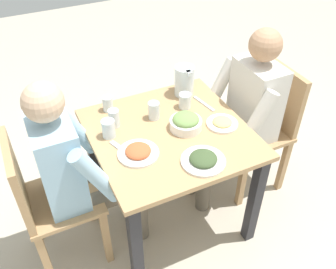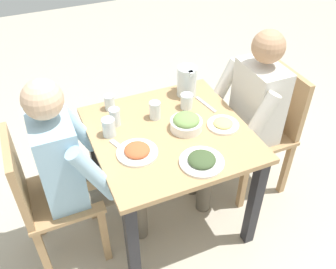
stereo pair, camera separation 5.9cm
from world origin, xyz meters
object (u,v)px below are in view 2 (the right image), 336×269
salad_bowl (186,123)px  plate_rice_curry (137,151)px  water_glass_far_left (109,127)px  water_glass_by_pitcher (187,101)px  water_pitcher (187,81)px  dining_table (170,149)px  water_glass_far_right (110,103)px  diner_near (244,114)px  plate_fries (223,124)px  plate_dolmas (202,160)px  water_glass_center (155,110)px  diner_far (78,164)px  chair_far (44,195)px  chair_near (268,125)px  water_glass_near_right (115,117)px

salad_bowl → plate_rice_curry: size_ratio=0.83×
water_glass_far_left → water_glass_by_pitcher: 0.50m
water_pitcher → dining_table: bearing=141.2°
plate_rice_curry → water_glass_far_right: 0.44m
water_glass_far_right → water_glass_far_left: size_ratio=0.89×
plate_rice_curry → diner_near: bearing=-78.8°
water_pitcher → plate_fries: size_ratio=1.06×
plate_fries → plate_dolmas: bearing=131.5°
water_glass_center → water_glass_by_pitcher: water_glass_center is taller
water_glass_far_left → water_glass_center: size_ratio=0.99×
diner_far → water_glass_far_right: bearing=-40.8°
chair_far → chair_near: bearing=-88.7°
chair_far → plate_rice_curry: bearing=-103.0°
diner_near → plate_fries: bearing=118.4°
chair_near → plate_fries: (-0.12, 0.43, 0.23)m
diner_near → salad_bowl: diner_near is taller
plate_rice_curry → water_glass_far_left: 0.23m
plate_dolmas → water_glass_far_right: water_glass_far_right is taller
water_glass_far_left → chair_far: bearing=102.3°
diner_far → plate_dolmas: diner_far is taller
water_pitcher → water_glass_center: (-0.15, 0.27, -0.04)m
dining_table → diner_near: (0.05, -0.52, 0.06)m
dining_table → chair_near: (0.05, -0.72, -0.09)m
diner_near → diner_far: bearing=91.8°
water_glass_far_right → plate_fries: bearing=-127.4°
water_glass_center → salad_bowl: bearing=-143.4°
water_glass_by_pitcher → dining_table: bearing=133.4°
water_glass_far_right → water_glass_far_left: 0.24m
water_glass_far_right → dining_table: bearing=-144.4°
plate_rice_curry → water_glass_center: size_ratio=2.06×
diner_far → water_pitcher: (0.29, -0.76, 0.16)m
diner_near → plate_fries: 0.27m
water_pitcher → plate_dolmas: size_ratio=0.83×
chair_far → diner_far: diner_far is taller
diner_far → plate_fries: bearing=-96.2°
salad_bowl → plate_fries: (-0.06, -0.20, -0.03)m
diner_near → water_glass_center: 0.57m
plate_fries → plate_dolmas: (-0.22, 0.25, 0.00)m
salad_bowl → plate_dolmas: size_ratio=0.79×
plate_rice_curry → water_glass_far_left: (0.20, 0.09, 0.04)m
plate_fries → water_glass_near_right: bearing=65.5°
plate_dolmas → water_glass_near_right: bearing=32.9°
diner_near → water_glass_center: diner_near is taller
chair_far → plate_fries: (-0.09, -1.02, 0.23)m
water_glass_far_left → water_glass_by_pitcher: (0.07, -0.50, -0.01)m
chair_near → water_glass_far_right: (0.29, 0.97, 0.26)m
plate_fries → water_glass_far_right: size_ratio=1.94×
chair_near → salad_bowl: (-0.06, 0.63, 0.26)m
diner_far → dining_table: bearing=-91.9°
chair_near → salad_bowl: size_ratio=4.94×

